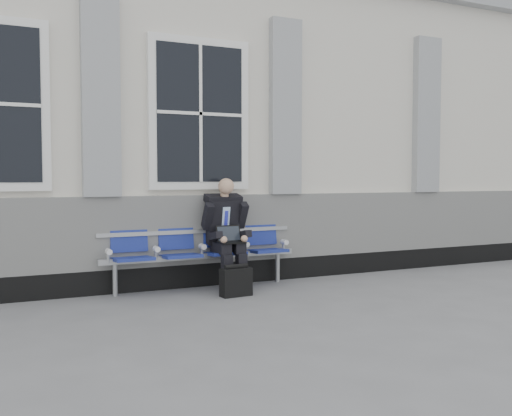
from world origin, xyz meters
name	(u,v)px	position (x,y,z in m)	size (l,w,h in m)	color
ground	(215,313)	(0.00, 0.00, 0.00)	(70.00, 70.00, 0.00)	slate
station_building	(135,127)	(-0.02, 3.47, 2.22)	(14.40, 4.40, 4.49)	beige
bench	(201,246)	(0.31, 1.32, 0.55)	(2.60, 0.47, 0.91)	#9EA0A3
businessman	(226,229)	(0.61, 1.19, 0.77)	(0.57, 0.77, 1.42)	black
briefcase	(236,281)	(0.54, 0.69, 0.18)	(0.39, 0.19, 0.39)	black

